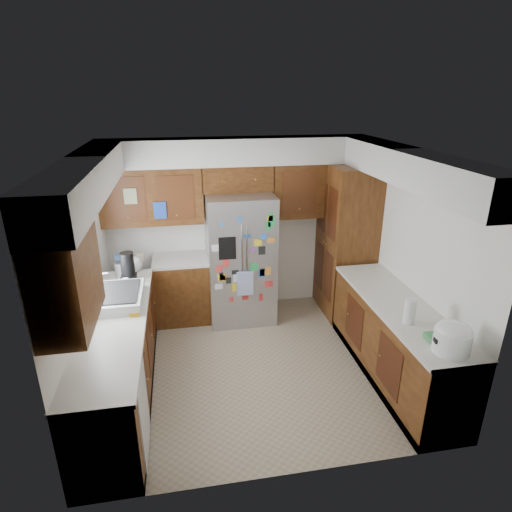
{
  "coord_description": "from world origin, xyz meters",
  "views": [
    {
      "loc": [
        -0.76,
        -4.24,
        3.08
      ],
      "look_at": [
        0.06,
        0.35,
        1.26
      ],
      "focal_mm": 30.0,
      "sensor_mm": 36.0,
      "label": 1
    }
  ],
  "objects_px": {
    "pantry": "(346,241)",
    "fridge": "(241,258)",
    "paper_towel": "(410,311)",
    "rice_cooker": "(453,337)"
  },
  "relations": [
    {
      "from": "pantry",
      "to": "fridge",
      "type": "relative_size",
      "value": 1.19
    },
    {
      "from": "fridge",
      "to": "rice_cooker",
      "type": "xyz_separation_m",
      "value": [
        1.5,
        -2.58,
        0.17
      ]
    },
    {
      "from": "pantry",
      "to": "fridge",
      "type": "bearing_deg",
      "value": 177.95
    },
    {
      "from": "fridge",
      "to": "rice_cooker",
      "type": "relative_size",
      "value": 5.43
    },
    {
      "from": "pantry",
      "to": "fridge",
      "type": "height_order",
      "value": "pantry"
    },
    {
      "from": "paper_towel",
      "to": "fridge",
      "type": "bearing_deg",
      "value": 124.01
    },
    {
      "from": "pantry",
      "to": "paper_towel",
      "type": "xyz_separation_m",
      "value": [
        -0.11,
        -2.0,
        -0.03
      ]
    },
    {
      "from": "pantry",
      "to": "rice_cooker",
      "type": "height_order",
      "value": "pantry"
    },
    {
      "from": "pantry",
      "to": "rice_cooker",
      "type": "bearing_deg",
      "value": -90.01
    },
    {
      "from": "pantry",
      "to": "rice_cooker",
      "type": "distance_m",
      "value": 2.53
    }
  ]
}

